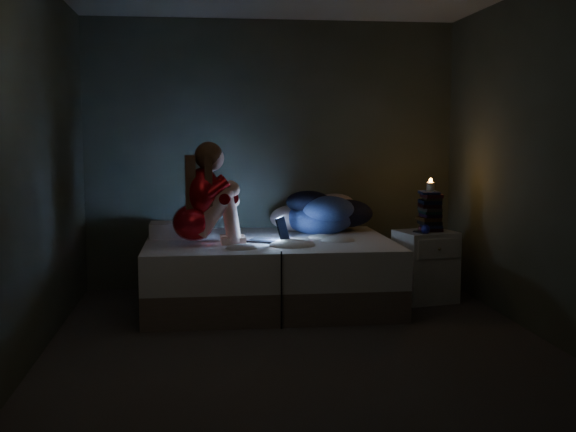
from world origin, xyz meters
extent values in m
cube|color=#3D3936|center=(0.00, 0.00, -0.01)|extent=(3.60, 3.80, 0.02)
cube|color=#323628|center=(0.00, 1.91, 1.30)|extent=(3.60, 0.02, 2.60)
cube|color=#323628|center=(0.00, -1.91, 1.30)|extent=(3.60, 0.02, 2.60)
cube|color=#323628|center=(-1.81, 0.00, 1.30)|extent=(0.02, 3.80, 2.60)
cube|color=#323628|center=(1.81, 0.00, 1.30)|extent=(0.02, 3.80, 2.60)
cube|color=silver|center=(-0.93, 1.36, 0.65)|extent=(0.45, 0.32, 0.13)
cube|color=silver|center=(1.31, 1.08, 0.32)|extent=(0.56, 0.52, 0.64)
cylinder|color=beige|center=(1.35, 1.09, 1.04)|extent=(0.07, 0.07, 0.08)
cube|color=black|center=(1.21, 1.01, 0.64)|extent=(0.08, 0.14, 0.01)
sphere|color=navy|center=(1.22, 0.94, 0.68)|extent=(0.08, 0.08, 0.08)
camera|label=1|loc=(-0.70, -5.14, 1.50)|focal=44.96mm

